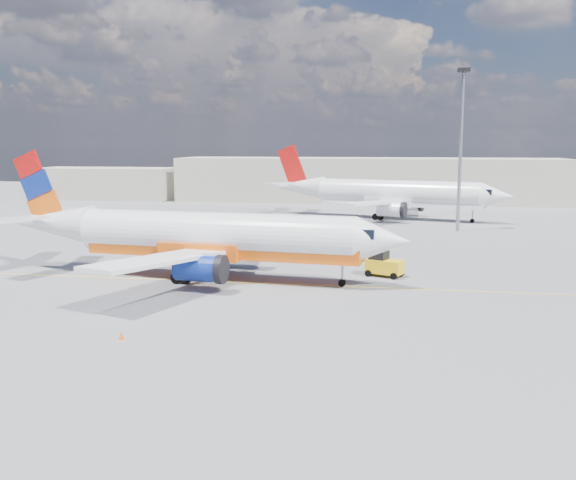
% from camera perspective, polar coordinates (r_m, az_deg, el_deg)
% --- Properties ---
extents(ground, '(240.00, 240.00, 0.00)m').
position_cam_1_polar(ground, '(47.09, -3.48, -4.64)').
color(ground, slate).
rests_on(ground, ground).
extents(taxi_line, '(70.00, 0.15, 0.01)m').
position_cam_1_polar(taxi_line, '(49.94, -2.69, -3.85)').
color(taxi_line, yellow).
rests_on(taxi_line, ground).
extents(terminal_main, '(70.00, 14.00, 8.00)m').
position_cam_1_polar(terminal_main, '(119.92, 7.10, 5.33)').
color(terminal_main, '#BCB5A2').
rests_on(terminal_main, ground).
extents(terminal_annex, '(26.00, 10.00, 6.00)m').
position_cam_1_polar(terminal_annex, '(129.39, -15.77, 4.87)').
color(terminal_annex, '#BCB5A2').
rests_on(terminal_annex, ground).
extents(main_jet, '(33.86, 26.68, 10.27)m').
position_cam_1_polar(main_jet, '(51.52, -7.47, 0.33)').
color(main_jet, white).
rests_on(main_jet, ground).
extents(second_jet, '(34.95, 26.64, 10.58)m').
position_cam_1_polar(second_jet, '(92.98, 9.10, 4.05)').
color(second_jet, white).
rests_on(second_jet, ground).
extents(gse_tug, '(3.27, 2.70, 2.06)m').
position_cam_1_polar(gse_tug, '(52.83, 8.51, -2.18)').
color(gse_tug, black).
rests_on(gse_tug, ground).
extents(traffic_cone, '(0.38, 0.38, 0.53)m').
position_cam_1_polar(traffic_cone, '(36.86, -14.60, -8.27)').
color(traffic_cone, white).
rests_on(traffic_cone, ground).
extents(floodlight_mast, '(1.43, 1.43, 19.58)m').
position_cam_1_polar(floodlight_mast, '(81.13, 15.14, 9.01)').
color(floodlight_mast, gray).
rests_on(floodlight_mast, ground).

